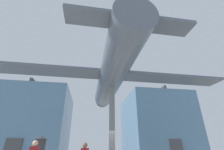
# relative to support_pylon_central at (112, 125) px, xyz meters

# --- Properties ---
(glass_pavilion_left) EXTENTS (9.83, 10.90, 9.99)m
(glass_pavilion_left) POSITION_rel_support_pylon_central_xyz_m (-9.79, 14.57, 1.85)
(glass_pavilion_left) COLOR slate
(glass_pavilion_left) RESTS_ON ground_plane
(glass_pavilion_right) EXTENTS (9.83, 10.90, 9.99)m
(glass_pavilion_right) POSITION_rel_support_pylon_central_xyz_m (9.79, 14.57, 1.85)
(glass_pavilion_right) COLOR slate
(glass_pavilion_right) RESTS_ON ground_plane
(support_pylon_central) EXTENTS (0.41, 0.41, 5.70)m
(support_pylon_central) POSITION_rel_support_pylon_central_xyz_m (0.00, 0.00, 0.00)
(support_pylon_central) COLOR slate
(support_pylon_central) RESTS_ON ground_plane
(suspended_airplane) EXTENTS (19.09, 14.63, 2.90)m
(suspended_airplane) POSITION_rel_support_pylon_central_xyz_m (-0.00, 0.33, 3.89)
(suspended_airplane) COLOR #4C5666
(suspended_airplane) RESTS_ON support_pylon_central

